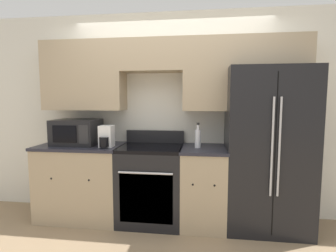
{
  "coord_description": "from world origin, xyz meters",
  "views": [
    {
      "loc": [
        0.4,
        -2.75,
        1.5
      ],
      "look_at": [
        0.0,
        0.31,
        1.19
      ],
      "focal_mm": 28.0,
      "sensor_mm": 36.0,
      "label": 1
    }
  ],
  "objects": [
    {
      "name": "lower_cabinets_left",
      "position": [
        -1.1,
        0.31,
        0.47
      ],
      "size": [
        1.04,
        0.64,
        0.94
      ],
      "color": "tan",
      "rests_on": "ground_plane"
    },
    {
      "name": "refrigerator",
      "position": [
        1.14,
        0.35,
        0.93
      ],
      "size": [
        0.93,
        0.73,
        1.85
      ],
      "color": "black",
      "rests_on": "ground_plane"
    },
    {
      "name": "bottle",
      "position": [
        0.35,
        0.3,
        1.05
      ],
      "size": [
        0.07,
        0.07,
        0.29
      ],
      "color": "silver",
      "rests_on": "lower_cabinets_right"
    },
    {
      "name": "microwave",
      "position": [
        -1.16,
        0.33,
        1.09
      ],
      "size": [
        0.54,
        0.43,
        0.31
      ],
      "color": "black",
      "rests_on": "lower_cabinets_left"
    },
    {
      "name": "oven_range",
      "position": [
        -0.21,
        0.31,
        0.47
      ],
      "size": [
        0.76,
        0.65,
        1.1
      ],
      "color": "black",
      "rests_on": "ground_plane"
    },
    {
      "name": "paper_towel_holder",
      "position": [
        -0.73,
        0.2,
        1.05
      ],
      "size": [
        0.15,
        0.22,
        0.26
      ],
      "color": "white",
      "rests_on": "lower_cabinets_left"
    },
    {
      "name": "lower_cabinets_right",
      "position": [
        0.43,
        0.31,
        0.47
      ],
      "size": [
        0.53,
        0.64,
        0.94
      ],
      "color": "tan",
      "rests_on": "ground_plane"
    },
    {
      "name": "ground_plane",
      "position": [
        0.0,
        0.0,
        0.0
      ],
      "size": [
        12.0,
        12.0,
        0.0
      ],
      "primitive_type": "plane",
      "color": "#937A5B"
    },
    {
      "name": "wall_back",
      "position": [
        0.01,
        0.58,
        1.5
      ],
      "size": [
        8.0,
        0.39,
        2.6
      ],
      "color": "silver",
      "rests_on": "ground_plane"
    }
  ]
}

